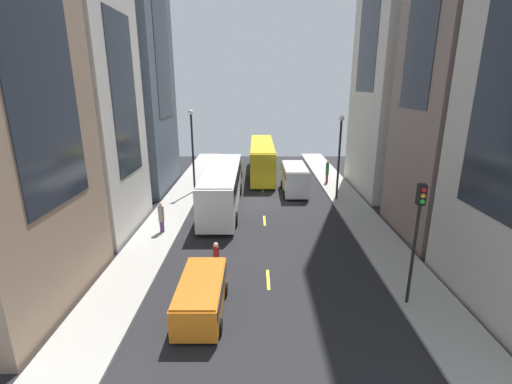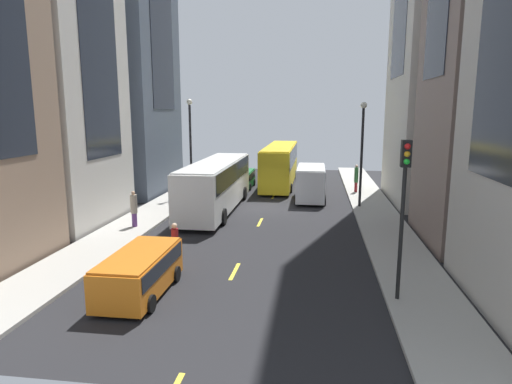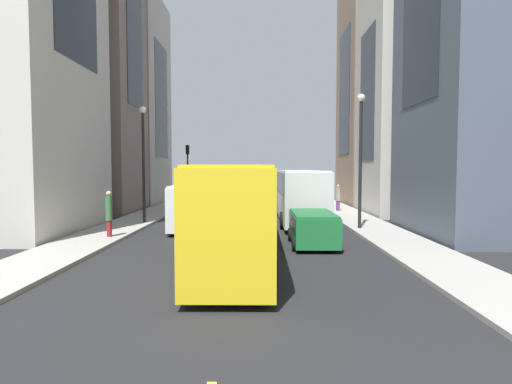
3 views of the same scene
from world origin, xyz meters
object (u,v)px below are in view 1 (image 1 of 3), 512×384
Objects in this scene: car_orange_1 at (200,294)px; delivery_van_white at (293,177)px; streetcar_yellow at (261,156)px; pedestrian_crossing_mid at (215,258)px; pedestrian_waiting_curb at (160,217)px; traffic_light_near_corner at (416,222)px; city_bus_white at (221,184)px; pedestrian_crossing_near at (326,171)px; car_green_0 at (231,172)px.

delivery_van_white is at bearing 71.99° from car_orange_1.
car_orange_1 is at bearing -96.87° from streetcar_yellow.
streetcar_yellow is 22.56m from pedestrian_crossing_mid.
streetcar_yellow reaches higher than pedestrian_waiting_curb.
car_orange_1 is at bearing -176.65° from traffic_light_near_corner.
city_bus_white reaches higher than pedestrian_crossing_near.
city_bus_white is 2.19× the size of traffic_light_near_corner.
delivery_van_white is at bearing 110.60° from pedestrian_waiting_curb.
traffic_light_near_corner reaches higher than delivery_van_white.
traffic_light_near_corner is at bearing -67.28° from car_green_0.
city_bus_white is 2.75× the size of car_orange_1.
traffic_light_near_corner reaches higher than car_orange_1.
car_green_0 is at bearing 90.37° from car_orange_1.
pedestrian_crossing_near is (3.64, 3.19, -0.16)m from delivery_van_white.
streetcar_yellow is 7.66m from pedestrian_crossing_near.
streetcar_yellow is (3.39, 11.39, 0.12)m from city_bus_white.
streetcar_yellow is 4.17m from car_green_0.
traffic_light_near_corner is (9.63, -13.53, 2.05)m from city_bus_white.
car_orange_1 reaches higher than car_green_0.
streetcar_yellow is at bearing 27.48° from pedestrian_crossing_mid.
streetcar_yellow is 6.83× the size of pedestrian_crossing_mid.
pedestrian_crossing_mid is (4.27, -5.61, -0.19)m from pedestrian_waiting_curb.
delivery_van_white is 16.27m from pedestrian_crossing_mid.
city_bus_white is 9.11m from car_green_0.
traffic_light_near_corner is at bearing -71.49° from pedestrian_crossing_mid.
streetcar_yellow is at bearing 104.04° from traffic_light_near_corner.
pedestrian_crossing_mid is at bearing 142.55° from pedestrian_crossing_near.
streetcar_yellow reaches higher than car_orange_1.
delivery_van_white is at bearing 100.59° from traffic_light_near_corner.
delivery_van_white is 2.74× the size of pedestrian_crossing_mid.
traffic_light_near_corner is at bearing 168.39° from pedestrian_crossing_near.
city_bus_white is at bearing -106.58° from streetcar_yellow.
pedestrian_crossing_near is at bearing -9.08° from car_green_0.
pedestrian_crossing_mid is 0.35× the size of traffic_light_near_corner.
delivery_van_white reaches higher than car_green_0.
city_bus_white is 6.33× the size of pedestrian_crossing_mid.
car_orange_1 is 2.16× the size of pedestrian_waiting_curb.
delivery_van_white is 7.77m from car_green_0.
streetcar_yellow is 5.88× the size of pedestrian_crossing_near.
city_bus_white is 11.89m from streetcar_yellow.
pedestrian_waiting_curb is 15.80m from traffic_light_near_corner.
pedestrian_waiting_curb is (-7.00, -16.76, -0.89)m from streetcar_yellow.
pedestrian_waiting_curb is at bearing 114.29° from car_orange_1.
pedestrian_crossing_near is (9.61, 21.55, 0.41)m from car_orange_1.
pedestrian_crossing_mid is (0.66, -10.98, -0.97)m from city_bus_white.
city_bus_white reaches higher than delivery_van_white.
delivery_van_white is at bearing -67.81° from streetcar_yellow.
delivery_van_white reaches higher than car_orange_1.
city_bus_white is 6.51m from pedestrian_waiting_curb.
pedestrian_waiting_curb is at bearing -123.90° from city_bus_white.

